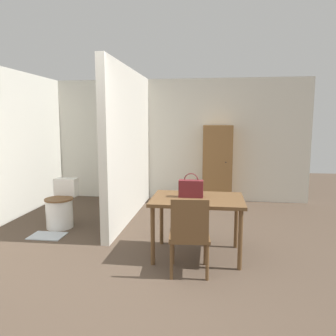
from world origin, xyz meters
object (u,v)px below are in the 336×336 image
at_px(dining_table, 197,204).
at_px(wooden_chair, 189,233).
at_px(wooden_cabinet, 217,165).
at_px(handbag, 191,188).
at_px(toilet, 61,208).

xyz_separation_m(dining_table, wooden_chair, (-0.06, -0.53, -0.18)).
xyz_separation_m(dining_table, wooden_cabinet, (0.27, 2.67, 0.13)).
xyz_separation_m(dining_table, handbag, (-0.08, 0.03, 0.19)).
relative_size(wooden_chair, handbag, 2.93).
xyz_separation_m(wooden_chair, handbag, (-0.02, 0.56, 0.37)).
height_order(dining_table, wooden_chair, wooden_chair).
xyz_separation_m(handbag, wooden_cabinet, (0.35, 2.64, -0.06)).
height_order(dining_table, toilet, same).
xyz_separation_m(wooden_chair, toilet, (-2.12, 1.37, -0.16)).
relative_size(dining_table, wooden_cabinet, 0.71).
xyz_separation_m(toilet, wooden_cabinet, (2.45, 1.82, 0.48)).
bearing_deg(toilet, wooden_chair, -32.93).
xyz_separation_m(toilet, handbag, (2.09, -0.82, 0.54)).
height_order(wooden_chair, handbag, handbag).
bearing_deg(wooden_chair, handbag, 87.85).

